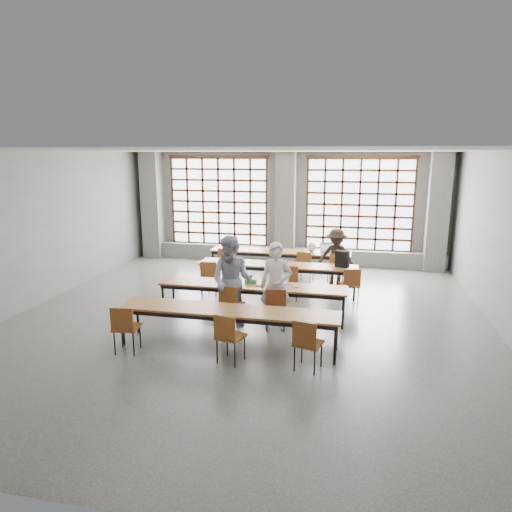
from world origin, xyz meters
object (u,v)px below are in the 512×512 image
(chair_near_right, at_px, (307,340))
(green_box, at_px, (251,281))
(student_back, at_px, (336,257))
(red_pouch, at_px, (127,325))
(chair_back_right, at_px, (336,265))
(chair_back_mid, at_px, (305,264))
(chair_mid_centre, at_px, (290,279))
(desk_row_c, at_px, (252,287))
(laptop_back, at_px, (327,250))
(chair_mid_left, at_px, (209,274))
(chair_front_left, at_px, (230,301))
(chair_near_mid, at_px, (228,333))
(desk_row_d, at_px, (228,313))
(chair_front_right, at_px, (276,305))
(chair_near_left, at_px, (125,325))
(laptop_front, at_px, (279,282))
(desk_row_b, at_px, (277,267))
(chair_back_left, at_px, (226,260))
(phone, at_px, (259,286))
(student_male, at_px, (276,286))
(backpack, at_px, (342,259))
(student_female, at_px, (232,281))
(mouse, at_px, (297,287))
(desk_row_a, at_px, (280,253))
(chair_mid_right, at_px, (350,282))
(plastic_bag, at_px, (312,247))

(chair_near_right, relative_size, green_box, 3.52)
(student_back, distance_m, red_pouch, 6.20)
(chair_back_right, height_order, green_box, chair_back_right)
(chair_back_mid, distance_m, chair_mid_centre, 1.60)
(chair_near_right, height_order, green_box, chair_near_right)
(desk_row_c, relative_size, laptop_back, 8.95)
(chair_mid_left, relative_size, chair_front_left, 1.00)
(chair_back_mid, distance_m, chair_near_mid, 5.18)
(desk_row_d, height_order, chair_front_right, chair_front_right)
(desk_row_d, relative_size, laptop_back, 8.95)
(chair_near_left, relative_size, laptop_front, 2.06)
(chair_back_right, distance_m, green_box, 3.28)
(desk_row_d, height_order, chair_mid_left, chair_mid_left)
(red_pouch, bearing_deg, desk_row_b, 64.11)
(chair_near_right, bearing_deg, laptop_back, 90.54)
(chair_back_left, relative_size, phone, 6.77)
(student_male, relative_size, student_back, 1.17)
(chair_front_left, relative_size, chair_near_left, 1.00)
(chair_back_left, bearing_deg, backpack, -15.78)
(chair_back_mid, relative_size, student_female, 0.48)
(green_box, bearing_deg, chair_mid_centre, 61.15)
(chair_front_right, bearing_deg, chair_mid_centre, 89.84)
(student_back, distance_m, mouse, 3.10)
(chair_mid_left, relative_size, student_female, 0.48)
(desk_row_a, relative_size, chair_mid_right, 4.55)
(chair_back_mid, xyz_separation_m, green_box, (-0.86, -2.80, 0.24))
(chair_mid_left, xyz_separation_m, chair_near_right, (2.78, -3.55, 0.00))
(chair_near_right, xyz_separation_m, mouse, (-0.45, 2.23, 0.21))
(chair_back_left, height_order, laptop_back, laptop_back)
(chair_mid_centre, distance_m, student_male, 1.83)
(desk_row_b, bearing_deg, chair_front_right, -81.09)
(desk_row_a, distance_m, student_back, 1.68)
(desk_row_d, distance_m, plastic_bag, 5.28)
(chair_back_mid, xyz_separation_m, student_male, (-0.21, -3.38, 0.34))
(desk_row_b, bearing_deg, chair_back_mid, 58.06)
(desk_row_c, distance_m, green_box, 0.15)
(chair_back_right, bearing_deg, chair_front_right, -106.26)
(chair_back_right, height_order, phone, chair_back_right)
(chair_front_right, relative_size, student_male, 0.50)
(chair_front_right, xyz_separation_m, plastic_bag, (0.31, 4.19, 0.34))
(phone, relative_size, backpack, 0.33)
(chair_back_left, height_order, red_pouch, chair_back_left)
(chair_near_right, distance_m, mouse, 2.29)
(desk_row_b, height_order, chair_back_right, chair_back_right)
(chair_front_left, distance_m, green_box, 0.79)
(phone, bearing_deg, laptop_back, 72.53)
(student_back, distance_m, laptop_back, 0.67)
(desk_row_d, height_order, chair_mid_right, chair_mid_right)
(chair_back_left, relative_size, laptop_back, 1.97)
(laptop_back, bearing_deg, green_box, -111.60)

